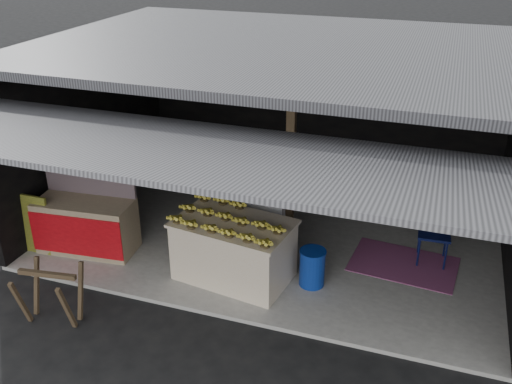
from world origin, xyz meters
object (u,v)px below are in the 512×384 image
at_px(white_crate, 260,217).
at_px(neighbor_stall, 87,223).
at_px(sawhorse, 50,291).
at_px(banana_table, 234,250).
at_px(plastic_chair, 435,225).
at_px(water_barrel, 312,269).

bearing_deg(white_crate, neighbor_stall, -158.82).
bearing_deg(sawhorse, banana_table, 32.86).
bearing_deg(plastic_chair, banana_table, -154.59).
relative_size(banana_table, water_barrel, 3.35).
xyz_separation_m(banana_table, water_barrel, (1.08, 0.17, -0.19)).
xyz_separation_m(sawhorse, plastic_chair, (4.44, 3.00, 0.16)).
xyz_separation_m(white_crate, water_barrel, (1.03, -0.84, -0.19)).
height_order(neighbor_stall, plastic_chair, neighbor_stall).
height_order(neighbor_stall, sawhorse, neighbor_stall).
xyz_separation_m(neighbor_stall, water_barrel, (3.44, 0.18, -0.20)).
bearing_deg(plastic_chair, water_barrel, -143.98).
height_order(banana_table, sawhorse, banana_table).
xyz_separation_m(white_crate, plastic_chair, (2.55, 0.39, 0.12)).
height_order(sawhorse, plastic_chair, plastic_chair).
bearing_deg(white_crate, water_barrel, -40.88).
distance_m(banana_table, water_barrel, 1.11).
height_order(white_crate, sawhorse, white_crate).
distance_m(neighbor_stall, plastic_chair, 5.16).
height_order(white_crate, neighbor_stall, neighbor_stall).
bearing_deg(plastic_chair, neighbor_stall, -167.08).
relative_size(neighbor_stall, water_barrel, 2.93).
relative_size(banana_table, sawhorse, 2.25).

